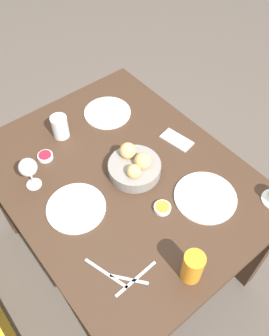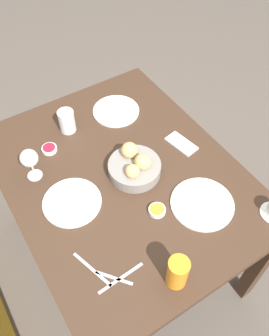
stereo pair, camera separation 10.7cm
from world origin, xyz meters
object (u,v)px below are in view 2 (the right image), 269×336
at_px(plate_near_right, 116,111).
at_px(juice_glass, 177,272).
at_px(cell_phone, 181,143).
at_px(fork_silver, 121,278).
at_px(spoon_coffee, 114,278).
at_px(plate_near_left, 202,204).
at_px(water_tumbler, 67,121).
at_px(wine_glass, 29,159).
at_px(jam_bowl_honey, 157,210).
at_px(bread_basket, 135,166).
at_px(plate_far_center, 72,202).
at_px(knife_silver, 92,269).
at_px(jam_bowl_berry, 49,149).

height_order(plate_near_right, juice_glass, juice_glass).
bearing_deg(cell_phone, fork_silver, 124.96).
relative_size(plate_near_right, spoon_coffee, 2.00).
relative_size(plate_near_left, juice_glass, 1.88).
distance_m(water_tumbler, wine_glass, 0.31).
bearing_deg(juice_glass, jam_bowl_honey, -21.58).
xyz_separation_m(plate_near_left, juice_glass, (-0.20, 0.28, 0.06)).
bearing_deg(bread_basket, fork_silver, 141.60).
xyz_separation_m(bread_basket, plate_far_center, (0.00, 0.30, -0.04)).
bearing_deg(wine_glass, fork_silver, -172.60).
xyz_separation_m(water_tumbler, knife_silver, (-0.68, 0.24, -0.05)).
distance_m(water_tumbler, jam_bowl_honey, 0.62).
bearing_deg(jam_bowl_honey, jam_bowl_berry, 23.05).
relative_size(knife_silver, cell_phone, 1.13).
distance_m(wine_glass, spoon_coffee, 0.59).
xyz_separation_m(fork_silver, spoon_coffee, (0.01, 0.02, 0.00)).
height_order(water_tumbler, jam_bowl_honey, water_tumbler).
relative_size(juice_glass, water_tumbler, 1.23).
height_order(plate_far_center, cell_phone, plate_far_center).
relative_size(wine_glass, spoon_coffee, 1.34).
distance_m(juice_glass, jam_bowl_berry, 0.81).
bearing_deg(fork_silver, jam_bowl_honey, -59.31).
xyz_separation_m(plate_far_center, spoon_coffee, (-0.36, 0.02, -0.00)).
xyz_separation_m(plate_near_left, wine_glass, (0.50, 0.51, 0.11)).
height_order(plate_near_right, water_tumbler, water_tumbler).
distance_m(juice_glass, wine_glass, 0.74).
xyz_separation_m(water_tumbler, wine_glass, (-0.18, 0.25, 0.06)).
height_order(water_tumbler, knife_silver, water_tumbler).
xyz_separation_m(spoon_coffee, cell_phone, (0.38, -0.59, 0.00)).
bearing_deg(plate_far_center, cell_phone, -87.99).
bearing_deg(knife_silver, juice_glass, -130.05).
distance_m(juice_glass, knife_silver, 0.31).
bearing_deg(knife_silver, plate_far_center, -12.79).
xyz_separation_m(juice_glass, cell_phone, (0.51, -0.41, -0.06)).
xyz_separation_m(plate_near_right, juice_glass, (-0.86, 0.27, 0.06)).
relative_size(bread_basket, knife_silver, 1.25).
height_order(plate_far_center, jam_bowl_honey, jam_bowl_honey).
relative_size(bread_basket, plate_near_right, 0.98).
bearing_deg(spoon_coffee, jam_bowl_honey, -63.30).
xyz_separation_m(water_tumbler, cell_phone, (-0.37, -0.40, -0.05)).
height_order(plate_near_left, fork_silver, plate_near_left).
height_order(bread_basket, knife_silver, bread_basket).
relative_size(plate_far_center, water_tumbler, 2.14).
height_order(juice_glass, knife_silver, juice_glass).
bearing_deg(plate_far_center, water_tumbler, -23.93).
xyz_separation_m(wine_glass, jam_bowl_honey, (-0.43, -0.34, -0.10)).
height_order(jam_bowl_honey, knife_silver, jam_bowl_honey).
xyz_separation_m(plate_near_right, wine_glass, (-0.16, 0.50, 0.11)).
relative_size(plate_near_left, jam_bowl_berry, 3.72).
bearing_deg(fork_silver, bread_basket, -38.40).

